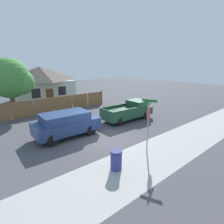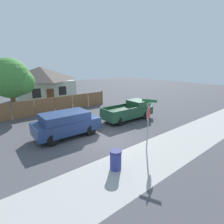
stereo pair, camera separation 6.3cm
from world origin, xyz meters
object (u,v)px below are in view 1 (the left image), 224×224
object	(u,v)px
orange_pickup	(129,111)
trash_bin	(116,160)
house	(41,84)
oak_tree	(12,79)
stop_sign	(149,116)
red_suv	(67,123)

from	to	relation	value
orange_pickup	trash_bin	distance (m)	8.03
orange_pickup	trash_bin	bearing A→B (deg)	-137.92
house	orange_pickup	bearing A→B (deg)	-75.69
oak_tree	stop_sign	bearing A→B (deg)	-70.22
oak_tree	orange_pickup	xyz separation A→B (m)	(7.84, -7.45, -2.79)
orange_pickup	oak_tree	bearing A→B (deg)	137.71
house	orange_pickup	xyz separation A→B (m)	(3.42, -13.40, -1.57)
trash_bin	oak_tree	bearing A→B (deg)	97.93
house	trash_bin	size ratio (longest dim) A/B	7.79
oak_tree	red_suv	distance (m)	8.08
oak_tree	orange_pickup	world-z (taller)	oak_tree
house	red_suv	world-z (taller)	house
orange_pickup	stop_sign	distance (m)	6.12
trash_bin	house	bearing A→B (deg)	81.90
red_suv	house	bearing A→B (deg)	79.73
red_suv	trash_bin	xyz separation A→B (m)	(0.08, -5.25, -0.46)
orange_pickup	trash_bin	world-z (taller)	orange_pickup
oak_tree	red_suv	xyz separation A→B (m)	(1.69, -7.45, -2.65)
house	stop_sign	world-z (taller)	house
oak_tree	red_suv	bearing A→B (deg)	-77.20
orange_pickup	stop_sign	bearing A→B (deg)	-123.15
house	oak_tree	size ratio (longest dim) A/B	1.40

